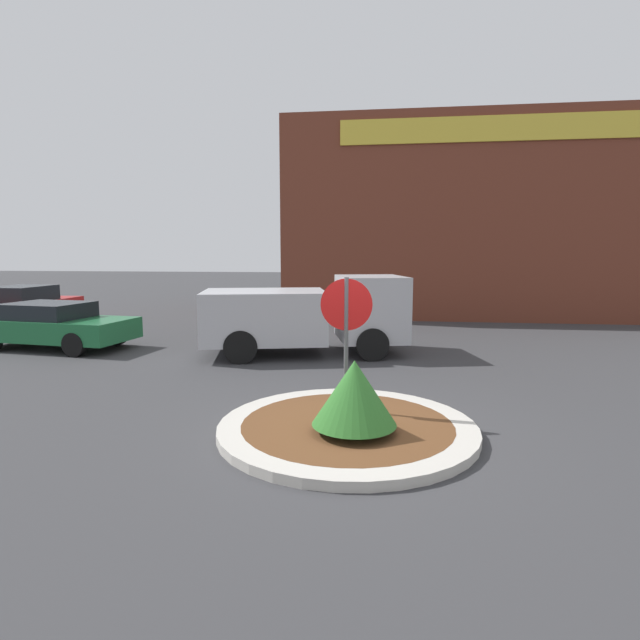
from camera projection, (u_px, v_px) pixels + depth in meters
ground_plane at (347, 432)px, 7.29m from camera, size 120.00×120.00×0.00m
traffic_island at (347, 428)px, 7.29m from camera, size 3.76×3.76×0.14m
stop_sign at (346, 321)px, 7.70m from camera, size 0.80×0.07×2.24m
island_shrub at (354, 392)px, 6.85m from camera, size 1.18×1.18×1.01m
utility_truck at (307, 314)px, 12.86m from camera, size 5.46×3.25×2.01m
storefront_building at (473, 222)px, 21.26m from camera, size 15.50×6.07×7.84m
parked_sedan_green at (54, 325)px, 13.66m from camera, size 4.41×2.32×1.25m
parked_sedan_red at (25, 305)px, 18.24m from camera, size 1.90×4.26×1.42m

